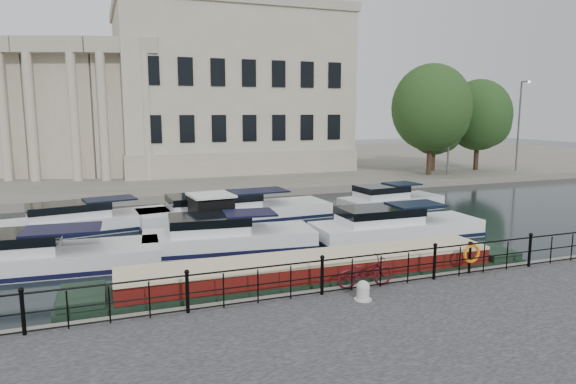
% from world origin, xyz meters
% --- Properties ---
extents(ground_plane, '(160.00, 160.00, 0.00)m').
position_xyz_m(ground_plane, '(0.00, 0.00, 0.00)').
color(ground_plane, black).
rests_on(ground_plane, ground).
extents(far_bank, '(120.00, 42.00, 0.55)m').
position_xyz_m(far_bank, '(0.00, 39.00, 0.28)').
color(far_bank, '#6B665B').
rests_on(far_bank, ground_plane).
extents(railing, '(24.14, 0.14, 1.22)m').
position_xyz_m(railing, '(0.00, -2.25, 1.20)').
color(railing, black).
rests_on(railing, near_quay).
extents(civic_building, '(53.55, 31.84, 16.85)m').
position_xyz_m(civic_building, '(-1.00, 34.71, 7.04)').
color(civic_building, '#ADA38C').
rests_on(civic_building, far_bank).
extents(lamp_posts, '(8.24, 1.55, 8.07)m').
position_xyz_m(lamp_posts, '(26.00, 20.70, 4.80)').
color(lamp_posts, '#59595B').
rests_on(lamp_posts, far_bank).
extents(bicycle, '(1.87, 0.71, 0.97)m').
position_xyz_m(bicycle, '(1.52, -2.12, 1.04)').
color(bicycle, '#4B0D16').
rests_on(bicycle, near_quay).
extents(mooring_bollard, '(0.52, 0.52, 0.58)m').
position_xyz_m(mooring_bollard, '(0.93, -3.07, 0.82)').
color(mooring_bollard, '#BCBBB7').
rests_on(mooring_bollard, near_quay).
extents(life_ring_post, '(0.66, 0.18, 1.08)m').
position_xyz_m(life_ring_post, '(5.53, -2.17, 1.23)').
color(life_ring_post, black).
rests_on(life_ring_post, near_quay).
extents(narrowboat, '(15.99, 2.51, 1.58)m').
position_xyz_m(narrowboat, '(0.51, -0.47, 0.37)').
color(narrowboat, black).
rests_on(narrowboat, ground_plane).
extents(harbour_hut, '(2.87, 2.46, 2.17)m').
position_xyz_m(harbour_hut, '(-1.16, 7.99, 0.95)').
color(harbour_hut, '#6B665B').
rests_on(harbour_hut, ground_plane).
extents(cabin_cruisers, '(27.30, 9.77, 1.99)m').
position_xyz_m(cabin_cruisers, '(-0.33, 8.26, 0.37)').
color(cabin_cruisers, silver).
rests_on(cabin_cruisers, ground_plane).
extents(trees, '(12.62, 8.25, 9.38)m').
position_xyz_m(trees, '(23.22, 21.96, 5.52)').
color(trees, black).
rests_on(trees, far_bank).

